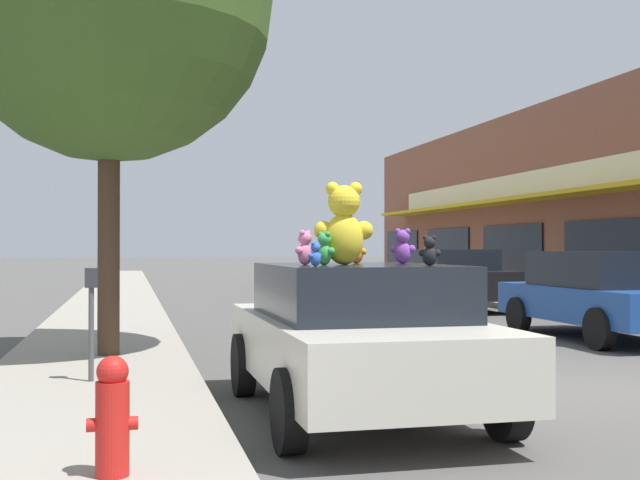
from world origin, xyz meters
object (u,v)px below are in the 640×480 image
parked_car_far_right (453,278)px  plush_art_car (357,334)px  teddy_bear_giant (344,225)px  teddy_bear_pink (305,248)px  fire_hydrant (112,416)px  teddy_bear_green (324,249)px  parked_car_far_center (605,293)px  teddy_bear_orange (356,250)px  teddy_bear_purple (403,247)px  teddy_bear_white (346,251)px  parking_meter (91,309)px  teddy_bear_black (430,251)px  teddy_bear_blue (315,254)px

parked_car_far_right → plush_art_car: bearing=-116.8°
teddy_bear_giant → teddy_bear_pink: 0.45m
teddy_bear_pink → fire_hydrant: size_ratio=0.43×
fire_hydrant → parked_car_far_right: bearing=59.5°
plush_art_car → teddy_bear_green: bearing=-150.6°
teddy_bear_pink → parked_car_far_center: teddy_bear_pink is taller
teddy_bear_orange → teddy_bear_purple: teddy_bear_purple is taller
teddy_bear_white → parking_meter: (-2.52, 1.64, -0.65)m
plush_art_car → teddy_bear_purple: bearing=28.0°
teddy_bear_purple → fire_hydrant: (-2.88, -2.49, -1.11)m
teddy_bear_green → parked_car_far_center: size_ratio=0.07×
teddy_bear_giant → teddy_bear_green: 0.34m
teddy_bear_orange → teddy_bear_white: bearing=98.3°
teddy_bear_black → parked_car_far_right: teddy_bear_black is taller
teddy_bear_blue → parking_meter: bearing=-84.9°
plush_art_car → teddy_bear_orange: bearing=74.6°
teddy_bear_pink → parked_car_far_right: 14.01m
teddy_bear_giant → fire_hydrant: size_ratio=1.02×
plush_art_car → teddy_bear_pink: size_ratio=12.47×
parking_meter → teddy_bear_black: bearing=-38.3°
teddy_bear_orange → fire_hydrant: (-2.42, -2.63, -1.08)m
teddy_bear_green → teddy_bear_purple: teddy_bear_purple is taller
parked_car_far_center → fire_hydrant: size_ratio=5.61×
teddy_bear_orange → parked_car_far_center: bearing=-103.3°
teddy_bear_black → parking_meter: bearing=-8.1°
teddy_bear_white → teddy_bear_purple: teddy_bear_purple is taller
teddy_bear_giant → teddy_bear_black: size_ratio=2.86×
parked_car_far_right → teddy_bear_white: bearing=-117.3°
teddy_bear_blue → parked_car_far_right: size_ratio=0.05×
teddy_bear_pink → teddy_bear_black: 1.21m
teddy_bear_purple → fire_hydrant: bearing=68.8°
parked_car_far_right → teddy_bear_blue: bearing=-117.7°
teddy_bear_pink → parked_car_far_center: (6.71, 5.34, -0.81)m
parked_car_far_center → teddy_bear_black: bearing=-133.6°
plush_art_car → teddy_bear_pink: teddy_bear_pink is taller
teddy_bear_black → teddy_bear_orange: bearing=-42.8°
teddy_bear_white → teddy_bear_black: 0.98m
parked_car_far_right → fire_hydrant: 16.66m
teddy_bear_orange → parking_meter: (-2.73, 1.27, -0.67)m
teddy_bear_purple → parking_meter: 3.56m
parked_car_far_right → parking_meter: parked_car_far_right is taller
teddy_bear_blue → teddy_bear_black: size_ratio=0.78×
parked_car_far_center → teddy_bear_orange: bearing=-141.6°
teddy_bear_white → teddy_bear_green: size_ratio=0.85×
teddy_bear_pink → teddy_bear_black: (1.04, -0.62, -0.03)m
teddy_bear_orange → plush_art_car: bearing=113.0°
teddy_bear_pink → teddy_bear_blue: 0.52m
teddy_bear_black → teddy_bear_purple: teddy_bear_purple is taller
teddy_bear_green → parking_meter: bearing=15.3°
teddy_bear_black → parked_car_far_right: (5.67, 12.89, -0.78)m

